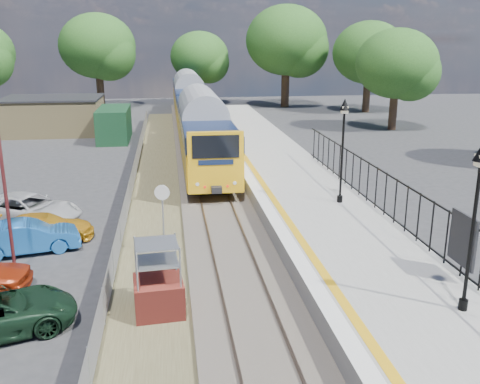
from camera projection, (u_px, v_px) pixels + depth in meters
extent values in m
plane|color=#2D2D30|center=(241.00, 287.00, 17.75)|extent=(120.00, 120.00, 0.00)
cube|color=#473F38|center=(214.00, 198.00, 27.24)|extent=(3.40, 80.00, 0.20)
cube|color=#4C472D|center=(156.00, 214.00, 24.98)|extent=(2.60, 70.00, 0.06)
cube|color=brown|center=(200.00, 197.00, 27.12)|extent=(0.07, 80.00, 0.14)
cube|color=brown|center=(228.00, 196.00, 27.30)|extent=(0.07, 80.00, 0.14)
cube|color=gray|center=(304.00, 200.00, 25.79)|extent=(5.00, 70.00, 0.90)
cube|color=silver|center=(258.00, 192.00, 25.37)|extent=(0.50, 70.00, 0.01)
cube|color=gold|center=(269.00, 192.00, 25.43)|extent=(0.30, 70.00, 0.01)
cylinder|color=black|center=(463.00, 305.00, 14.36)|extent=(0.24, 0.24, 0.30)
cylinder|color=black|center=(471.00, 240.00, 13.85)|extent=(0.10, 0.10, 3.70)
cylinder|color=black|center=(340.00, 199.00, 23.86)|extent=(0.24, 0.24, 0.30)
cylinder|color=black|center=(342.00, 158.00, 23.35)|extent=(0.10, 0.10, 3.70)
cube|color=black|center=(344.00, 114.00, 22.81)|extent=(0.08, 0.08, 0.30)
cube|color=beige|center=(345.00, 110.00, 22.76)|extent=(0.26, 0.26, 0.30)
cone|color=black|center=(345.00, 104.00, 22.70)|extent=(0.44, 0.44, 0.50)
cube|color=black|center=(403.00, 184.00, 20.24)|extent=(0.05, 26.00, 0.05)
cube|color=black|center=(463.00, 240.00, 16.10)|extent=(0.08, 1.40, 1.60)
cube|color=tan|center=(54.00, 116.00, 46.26)|extent=(8.00, 6.00, 3.00)
cube|color=black|center=(52.00, 98.00, 45.84)|extent=(8.20, 6.20, 0.15)
cube|color=#153C22|center=(114.00, 124.00, 43.22)|extent=(2.40, 6.00, 2.60)
cylinder|color=#332319|center=(101.00, 91.00, 63.55)|extent=(0.88, 0.88, 3.85)
ellipsoid|color=#244F1A|center=(97.00, 46.00, 62.11)|extent=(8.80, 8.80, 7.48)
cylinder|color=#332319|center=(200.00, 92.00, 67.10)|extent=(0.72, 0.72, 3.15)
ellipsoid|color=#244F1A|center=(200.00, 57.00, 65.93)|extent=(7.20, 7.20, 6.12)
cylinder|color=#332319|center=(285.00, 89.00, 64.44)|extent=(0.96, 0.96, 4.20)
ellipsoid|color=#244F1A|center=(286.00, 40.00, 62.87)|extent=(9.60, 9.60, 8.16)
cylinder|color=#332319|center=(366.00, 96.00, 59.86)|extent=(0.80, 0.80, 3.50)
ellipsoid|color=#244F1A|center=(369.00, 53.00, 58.55)|extent=(8.00, 8.00, 6.80)
cylinder|color=#332319|center=(393.00, 112.00, 48.22)|extent=(0.72, 0.72, 3.15)
ellipsoid|color=#244F1A|center=(397.00, 64.00, 47.04)|extent=(7.20, 7.20, 6.12)
cube|color=gold|center=(202.00, 137.00, 35.24)|extent=(2.80, 20.00, 1.90)
cube|color=#101C3B|center=(201.00, 118.00, 34.88)|extent=(2.82, 20.00, 0.90)
cube|color=black|center=(201.00, 118.00, 34.88)|extent=(2.82, 18.00, 0.70)
cube|color=black|center=(202.00, 155.00, 35.57)|extent=(2.00, 18.00, 0.45)
cube|color=gold|center=(189.00, 102.00, 54.86)|extent=(2.80, 20.00, 1.90)
cube|color=#101C3B|center=(188.00, 89.00, 54.50)|extent=(2.82, 20.00, 0.90)
cube|color=black|center=(188.00, 89.00, 54.50)|extent=(2.82, 18.00, 0.70)
cube|color=black|center=(189.00, 114.00, 55.19)|extent=(2.00, 18.00, 0.45)
cube|color=black|center=(216.00, 147.00, 25.14)|extent=(2.24, 0.04, 1.10)
cube|color=maroon|center=(159.00, 297.00, 15.85)|extent=(1.55, 1.55, 1.10)
cylinder|color=#999EA3|center=(163.00, 225.00, 19.88)|extent=(0.06, 0.06, 2.53)
cylinder|color=silver|center=(162.00, 193.00, 19.49)|extent=(0.56, 0.14, 0.57)
cylinder|color=#481819|center=(2.00, 168.00, 17.65)|extent=(0.12, 0.12, 7.61)
imported|color=#1B59A4|center=(28.00, 237.00, 20.44)|extent=(4.05, 2.20, 1.27)
imported|color=#C08416|center=(45.00, 228.00, 21.65)|extent=(3.99, 1.93, 1.12)
imported|color=beige|center=(28.00, 209.00, 23.62)|extent=(5.30, 4.06, 1.34)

